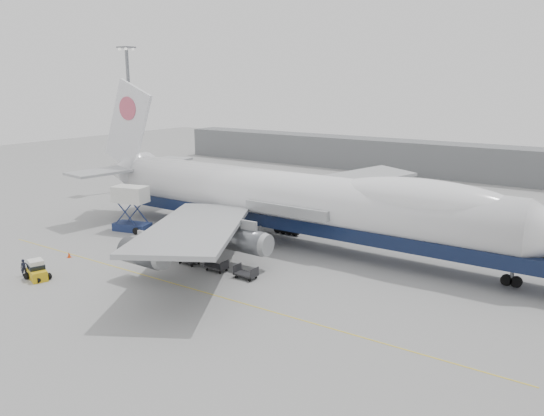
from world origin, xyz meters
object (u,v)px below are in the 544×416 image
Objects in this scene: ground_worker at (24,268)px; airliner at (299,200)px; baggage_tug at (37,271)px; catering_truck at (131,206)px.

airliner is at bearing -5.70° from ground_worker.
ground_worker is (-17.89, -25.04, -4.73)m from airliner.
ground_worker is at bearing -125.55° from airliner.
airliner is 22.22× the size of baggage_tug.
catering_truck is at bearing 127.93° from baggage_tug.
baggage_tug is (-16.00, -24.80, -4.75)m from airliner.
airliner is at bearing 77.02° from baggage_tug.
catering_truck is at bearing -161.85° from airliner.
airliner reaches higher than ground_worker.
catering_truck is (-21.77, -7.13, -2.19)m from airliner.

